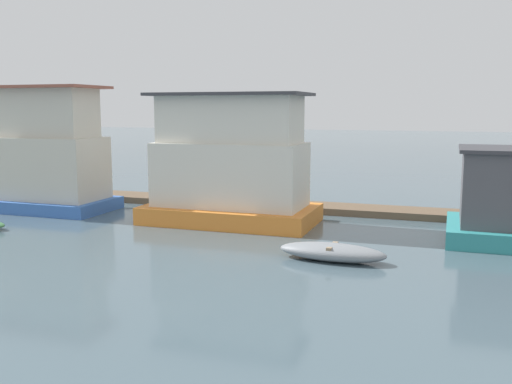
% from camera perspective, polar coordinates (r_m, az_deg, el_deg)
% --- Properties ---
extents(ground_plane, '(200.00, 200.00, 0.00)m').
position_cam_1_polar(ground_plane, '(23.24, 0.80, -3.08)').
color(ground_plane, '#475B66').
extents(dock_walkway, '(33.80, 1.84, 0.30)m').
position_cam_1_polar(dock_walkway, '(26.29, 3.03, -1.41)').
color(dock_walkway, brown).
rests_on(dock_walkway, ground_plane).
extents(houseboat_blue, '(5.97, 3.31, 5.59)m').
position_cam_1_polar(houseboat_blue, '(27.56, -20.33, 3.42)').
color(houseboat_blue, '#3866B7').
rests_on(houseboat_blue, ground_plane).
extents(houseboat_orange, '(6.88, 3.65, 5.22)m').
position_cam_1_polar(houseboat_orange, '(22.95, -2.59, 2.65)').
color(houseboat_orange, orange).
rests_on(houseboat_orange, ground_plane).
extents(dinghy_grey, '(3.35, 1.26, 0.54)m').
position_cam_1_polar(dinghy_grey, '(17.63, 7.62, -5.97)').
color(dinghy_grey, gray).
rests_on(dinghy_grey, ground_plane).
extents(mooring_post_far_left, '(0.28, 0.28, 1.51)m').
position_cam_1_polar(mooring_post_far_left, '(24.10, 22.39, -1.47)').
color(mooring_post_far_left, '#846B4C').
rests_on(mooring_post_far_left, ground_plane).
extents(mooring_post_near_left, '(0.32, 0.32, 1.21)m').
position_cam_1_polar(mooring_post_near_left, '(26.17, -4.32, -0.46)').
color(mooring_post_near_left, '#846B4C').
rests_on(mooring_post_near_left, ground_plane).
extents(mooring_post_near_right, '(0.30, 0.30, 1.53)m').
position_cam_1_polar(mooring_post_near_right, '(25.81, -2.53, -0.20)').
color(mooring_post_near_right, brown).
rests_on(mooring_post_near_right, ground_plane).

